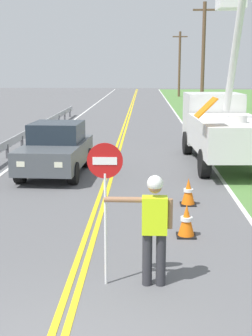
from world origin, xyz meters
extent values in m
cube|color=yellow|center=(-0.09, 20.00, 0.01)|extent=(0.11, 110.00, 0.01)
cube|color=yellow|center=(0.09, 20.00, 0.01)|extent=(0.11, 110.00, 0.01)
cube|color=silver|center=(3.60, 20.00, 0.01)|extent=(0.12, 110.00, 0.01)
cube|color=silver|center=(-3.60, 20.00, 0.01)|extent=(0.12, 110.00, 0.01)
cylinder|color=#2D2D33|center=(1.40, 2.50, 0.44)|extent=(0.16, 0.16, 0.88)
cylinder|color=#2D2D33|center=(1.18, 2.50, 0.44)|extent=(0.16, 0.16, 0.88)
cube|color=#C6EA19|center=(1.29, 2.50, 1.18)|extent=(0.40, 0.24, 0.60)
cylinder|color=#996B4C|center=(0.79, 2.50, 1.43)|extent=(0.60, 0.10, 0.09)
cylinder|color=#996B4C|center=(1.53, 2.49, 1.21)|extent=(0.09, 0.09, 0.48)
sphere|color=#996B4C|center=(1.29, 2.50, 1.65)|extent=(0.22, 0.22, 0.22)
sphere|color=white|center=(1.29, 2.50, 1.70)|extent=(0.25, 0.25, 0.25)
cylinder|color=silver|center=(0.51, 2.50, 0.92)|extent=(0.04, 0.04, 1.85)
cylinder|color=#B71414|center=(0.51, 2.50, 2.05)|extent=(0.56, 0.03, 0.56)
cube|color=white|center=(0.51, 2.49, 2.05)|extent=(0.38, 0.01, 0.12)
cube|color=silver|center=(4.06, 11.38, 1.21)|extent=(2.47, 4.68, 1.10)
cube|color=silver|center=(3.93, 14.82, 1.46)|extent=(2.28, 2.18, 2.00)
cube|color=#1E2833|center=(3.89, 15.85, 1.76)|extent=(1.98, 0.14, 0.90)
cylinder|color=silver|center=(4.10, 10.46, 1.88)|extent=(0.56, 0.56, 0.24)
cylinder|color=silver|center=(4.06, 11.35, 3.91)|extent=(0.32, 2.01, 3.90)
cube|color=orange|center=(2.95, 9.53, 2.31)|extent=(0.62, 0.82, 0.59)
cylinder|color=black|center=(2.91, 14.58, 0.46)|extent=(0.35, 0.93, 0.92)
cylinder|color=black|center=(4.97, 14.66, 0.46)|extent=(0.35, 0.93, 0.92)
cylinder|color=black|center=(3.07, 10.30, 0.46)|extent=(0.35, 0.93, 0.92)
cube|color=#4C5156|center=(-1.77, 10.57, 0.70)|extent=(2.03, 4.18, 0.72)
cube|color=#1E2833|center=(-1.76, 10.82, 1.38)|extent=(1.70, 1.79, 0.64)
cube|color=#EAEACC|center=(-1.31, 8.51, 0.75)|extent=(0.24, 0.07, 0.16)
cube|color=#EAEACC|center=(-2.42, 8.56, 0.75)|extent=(0.24, 0.07, 0.16)
cylinder|color=black|center=(-1.01, 9.26, 0.34)|extent=(0.31, 0.69, 0.68)
cylinder|color=black|center=(-2.65, 9.33, 0.34)|extent=(0.31, 0.69, 0.68)
cylinder|color=black|center=(-0.90, 11.80, 0.34)|extent=(0.31, 0.69, 0.68)
cylinder|color=black|center=(-2.53, 11.87, 0.34)|extent=(0.31, 0.69, 0.68)
cylinder|color=brown|center=(5.74, 33.61, 4.21)|extent=(0.28, 0.28, 8.43)
cube|color=brown|center=(5.74, 33.61, 7.83)|extent=(1.80, 0.14, 0.14)
cylinder|color=brown|center=(5.45, 54.72, 3.88)|extent=(0.28, 0.28, 7.76)
cube|color=brown|center=(5.45, 54.72, 7.16)|extent=(1.80, 0.14, 0.14)
cone|color=orange|center=(2.01, 4.79, 0.35)|extent=(0.36, 0.36, 0.70)
cylinder|color=white|center=(2.01, 4.79, 0.39)|extent=(0.25, 0.25, 0.08)
cube|color=black|center=(2.01, 4.79, 0.01)|extent=(0.40, 0.40, 0.03)
cone|color=orange|center=(2.27, 7.15, 0.35)|extent=(0.36, 0.36, 0.70)
cylinder|color=white|center=(2.27, 7.15, 0.39)|extent=(0.25, 0.25, 0.08)
cube|color=black|center=(2.27, 7.15, 0.01)|extent=(0.40, 0.40, 0.03)
cube|color=#9EA0A3|center=(-4.20, 14.50, 0.55)|extent=(0.06, 32.00, 0.32)
cube|color=#4C4C51|center=(-4.20, 13.35, 0.28)|extent=(0.10, 0.10, 0.55)
cube|color=#4C4C51|center=(-4.20, 15.64, 0.28)|extent=(0.10, 0.10, 0.55)
cube|color=#4C4C51|center=(-4.20, 17.93, 0.28)|extent=(0.10, 0.10, 0.55)
cube|color=#4C4C51|center=(-4.20, 20.21, 0.28)|extent=(0.10, 0.10, 0.55)
cube|color=#4C4C51|center=(-4.20, 22.50, 0.28)|extent=(0.10, 0.10, 0.55)
cube|color=#4C4C51|center=(-4.20, 24.78, 0.28)|extent=(0.10, 0.10, 0.55)
cube|color=#4C4C51|center=(-4.20, 27.07, 0.28)|extent=(0.10, 0.10, 0.55)
cube|color=#4C4C51|center=(-4.20, 29.35, 0.28)|extent=(0.10, 0.10, 0.55)
camera|label=1|loc=(1.10, -4.68, 3.46)|focal=50.75mm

